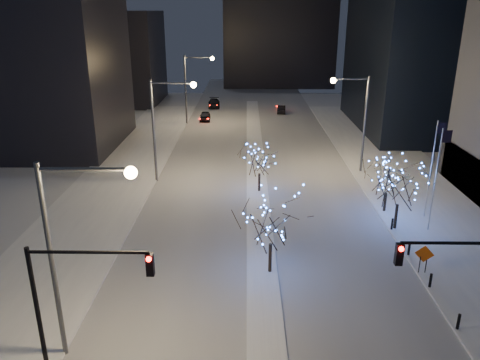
{
  "coord_description": "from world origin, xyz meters",
  "views": [
    {
      "loc": [
        -1.08,
        -16.79,
        16.08
      ],
      "look_at": [
        -1.49,
        13.64,
        5.0
      ],
      "focal_mm": 35.0,
      "sensor_mm": 36.0,
      "label": 1
    }
  ],
  "objects_px": {
    "street_lamp_w_mid": "(164,117)",
    "holiday_tree_plaza_near": "(400,183)",
    "traffic_signal_east": "(474,285)",
    "car_near": "(205,116)",
    "street_lamp_east": "(357,112)",
    "holiday_tree_median_far": "(260,161)",
    "car_far": "(214,103)",
    "street_lamp_w_far": "(192,80)",
    "holiday_tree_plaza_far": "(388,178)",
    "construction_sign": "(424,256)",
    "holiday_tree_median_near": "(271,221)",
    "street_lamp_w_near": "(71,236)",
    "traffic_signal_west": "(71,295)",
    "car_mid": "(281,109)"
  },
  "relations": [
    {
      "from": "street_lamp_w_mid",
      "to": "holiday_tree_plaza_near",
      "type": "height_order",
      "value": "street_lamp_w_mid"
    },
    {
      "from": "traffic_signal_east",
      "to": "car_near",
      "type": "relative_size",
      "value": 1.78
    },
    {
      "from": "street_lamp_east",
      "to": "traffic_signal_east",
      "type": "relative_size",
      "value": 1.43
    },
    {
      "from": "car_near",
      "to": "holiday_tree_median_far",
      "type": "distance_m",
      "value": 31.3
    },
    {
      "from": "holiday_tree_median_far",
      "to": "car_far",
      "type": "bearing_deg",
      "value": 99.63
    },
    {
      "from": "holiday_tree_median_far",
      "to": "street_lamp_w_mid",
      "type": "bearing_deg",
      "value": 162.14
    },
    {
      "from": "street_lamp_w_far",
      "to": "holiday_tree_plaza_far",
      "type": "height_order",
      "value": "street_lamp_w_far"
    },
    {
      "from": "traffic_signal_east",
      "to": "construction_sign",
      "type": "bearing_deg",
      "value": 81.08
    },
    {
      "from": "holiday_tree_plaza_far",
      "to": "street_lamp_w_mid",
      "type": "bearing_deg",
      "value": 159.18
    },
    {
      "from": "car_near",
      "to": "car_far",
      "type": "bearing_deg",
      "value": 84.1
    },
    {
      "from": "holiday_tree_median_near",
      "to": "holiday_tree_plaza_near",
      "type": "distance_m",
      "value": 11.94
    },
    {
      "from": "car_far",
      "to": "construction_sign",
      "type": "bearing_deg",
      "value": -75.8
    },
    {
      "from": "street_lamp_w_mid",
      "to": "street_lamp_east",
      "type": "height_order",
      "value": "same"
    },
    {
      "from": "holiday_tree_median_near",
      "to": "traffic_signal_east",
      "type": "bearing_deg",
      "value": -45.89
    },
    {
      "from": "construction_sign",
      "to": "traffic_signal_east",
      "type": "bearing_deg",
      "value": -82.09
    },
    {
      "from": "street_lamp_w_near",
      "to": "street_lamp_w_mid",
      "type": "relative_size",
      "value": 1.0
    },
    {
      "from": "street_lamp_w_mid",
      "to": "construction_sign",
      "type": "distance_m",
      "value": 26.41
    },
    {
      "from": "street_lamp_w_mid",
      "to": "car_near",
      "type": "height_order",
      "value": "street_lamp_w_mid"
    },
    {
      "from": "street_lamp_w_near",
      "to": "street_lamp_w_far",
      "type": "distance_m",
      "value": 50.0
    },
    {
      "from": "holiday_tree_median_near",
      "to": "car_far",
      "type": "bearing_deg",
      "value": 97.49
    },
    {
      "from": "street_lamp_east",
      "to": "construction_sign",
      "type": "bearing_deg",
      "value": -89.39
    },
    {
      "from": "car_far",
      "to": "construction_sign",
      "type": "xyz_separation_m",
      "value": [
        17.05,
        -55.12,
        0.61
      ]
    },
    {
      "from": "street_lamp_w_near",
      "to": "construction_sign",
      "type": "height_order",
      "value": "street_lamp_w_near"
    },
    {
      "from": "traffic_signal_west",
      "to": "construction_sign",
      "type": "relative_size",
      "value": 3.61
    },
    {
      "from": "traffic_signal_west",
      "to": "holiday_tree_median_far",
      "type": "xyz_separation_m",
      "value": [
        8.6,
        24.07,
        -1.67
      ]
    },
    {
      "from": "holiday_tree_plaza_near",
      "to": "holiday_tree_plaza_far",
      "type": "height_order",
      "value": "holiday_tree_plaza_near"
    },
    {
      "from": "car_near",
      "to": "holiday_tree_median_near",
      "type": "relative_size",
      "value": 0.71
    },
    {
      "from": "car_near",
      "to": "holiday_tree_median_far",
      "type": "bearing_deg",
      "value": -77.92
    },
    {
      "from": "car_far",
      "to": "street_lamp_w_far",
      "type": "bearing_deg",
      "value": -102.71
    },
    {
      "from": "street_lamp_w_mid",
      "to": "street_lamp_w_far",
      "type": "xyz_separation_m",
      "value": [
        0.0,
        25.0,
        0.0
      ]
    },
    {
      "from": "street_lamp_w_near",
      "to": "street_lamp_east",
      "type": "distance_m",
      "value": 33.85
    },
    {
      "from": "street_lamp_w_far",
      "to": "construction_sign",
      "type": "xyz_separation_m",
      "value": [
        19.24,
        -42.33,
        -5.18
      ]
    },
    {
      "from": "car_near",
      "to": "holiday_tree_plaza_far",
      "type": "height_order",
      "value": "holiday_tree_plaza_far"
    },
    {
      "from": "holiday_tree_median_far",
      "to": "holiday_tree_plaza_far",
      "type": "bearing_deg",
      "value": -23.3
    },
    {
      "from": "car_mid",
      "to": "construction_sign",
      "type": "height_order",
      "value": "construction_sign"
    },
    {
      "from": "street_lamp_w_near",
      "to": "holiday_tree_median_far",
      "type": "bearing_deg",
      "value": 67.59
    },
    {
      "from": "street_lamp_w_near",
      "to": "holiday_tree_median_near",
      "type": "height_order",
      "value": "street_lamp_w_near"
    },
    {
      "from": "traffic_signal_east",
      "to": "car_mid",
      "type": "xyz_separation_m",
      "value": [
        -4.2,
        59.22,
        -4.13
      ]
    },
    {
      "from": "car_near",
      "to": "car_far",
      "type": "distance_m",
      "value": 10.48
    },
    {
      "from": "street_lamp_w_far",
      "to": "traffic_signal_east",
      "type": "xyz_separation_m",
      "value": [
        17.88,
        -51.0,
        -1.74
      ]
    },
    {
      "from": "traffic_signal_west",
      "to": "holiday_tree_plaza_far",
      "type": "height_order",
      "value": "traffic_signal_west"
    },
    {
      "from": "street_lamp_east",
      "to": "traffic_signal_east",
      "type": "xyz_separation_m",
      "value": [
        -1.14,
        -29.0,
        -1.69
      ]
    },
    {
      "from": "car_far",
      "to": "street_lamp_east",
      "type": "bearing_deg",
      "value": -67.17
    },
    {
      "from": "street_lamp_east",
      "to": "holiday_tree_plaza_far",
      "type": "bearing_deg",
      "value": -87.12
    },
    {
      "from": "car_near",
      "to": "car_mid",
      "type": "relative_size",
      "value": 1.03
    },
    {
      "from": "street_lamp_w_far",
      "to": "car_near",
      "type": "xyz_separation_m",
      "value": [
        1.49,
        2.34,
        -5.83
      ]
    },
    {
      "from": "construction_sign",
      "to": "holiday_tree_median_far",
      "type": "bearing_deg",
      "value": 141.97
    },
    {
      "from": "street_lamp_w_far",
      "to": "street_lamp_east",
      "type": "xyz_separation_m",
      "value": [
        19.02,
        -22.0,
        -0.05
      ]
    },
    {
      "from": "holiday_tree_median_near",
      "to": "construction_sign",
      "type": "xyz_separation_m",
      "value": [
        9.8,
        -0.04,
        -2.43
      ]
    },
    {
      "from": "street_lamp_w_mid",
      "to": "car_mid",
      "type": "bearing_deg",
      "value": 67.63
    }
  ]
}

